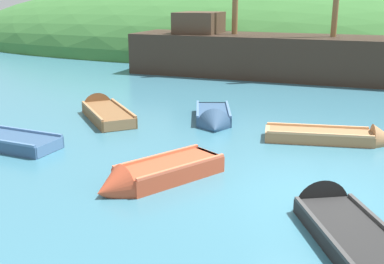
{
  "coord_description": "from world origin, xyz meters",
  "views": [
    {
      "loc": [
        0.3,
        -9.2,
        4.06
      ],
      "look_at": [
        -3.66,
        3.03,
        0.29
      ],
      "focal_mm": 43.58,
      "sensor_mm": 36.0,
      "label": 1
    }
  ],
  "objects_px": {
    "rowboat_near_dock": "(213,119)",
    "rowboat_outer_left": "(104,113)",
    "sailing_ship": "(273,61)",
    "rowboat_outer_right": "(339,225)",
    "rowboat_center": "(154,177)",
    "rowboat_portside": "(339,139)"
  },
  "relations": [
    {
      "from": "rowboat_outer_right",
      "to": "rowboat_center",
      "type": "xyz_separation_m",
      "value": [
        -4.01,
        0.97,
        0.06
      ]
    },
    {
      "from": "sailing_ship",
      "to": "rowboat_center",
      "type": "distance_m",
      "value": 15.35
    },
    {
      "from": "rowboat_near_dock",
      "to": "rowboat_outer_left",
      "type": "distance_m",
      "value": 3.91
    },
    {
      "from": "sailing_ship",
      "to": "rowboat_portside",
      "type": "bearing_deg",
      "value": -69.43
    },
    {
      "from": "rowboat_center",
      "to": "rowboat_near_dock",
      "type": "bearing_deg",
      "value": -146.46
    },
    {
      "from": "rowboat_portside",
      "to": "rowboat_outer_left",
      "type": "relative_size",
      "value": 1.11
    },
    {
      "from": "rowboat_near_dock",
      "to": "sailing_ship",
      "type": "bearing_deg",
      "value": 159.98
    },
    {
      "from": "rowboat_near_dock",
      "to": "rowboat_outer_left",
      "type": "relative_size",
      "value": 0.9
    },
    {
      "from": "rowboat_center",
      "to": "sailing_ship",
      "type": "bearing_deg",
      "value": -149.03
    },
    {
      "from": "rowboat_outer_right",
      "to": "rowboat_near_dock",
      "type": "height_order",
      "value": "rowboat_near_dock"
    },
    {
      "from": "rowboat_outer_right",
      "to": "sailing_ship",
      "type": "bearing_deg",
      "value": -12.92
    },
    {
      "from": "rowboat_near_dock",
      "to": "rowboat_center",
      "type": "bearing_deg",
      "value": -16.05
    },
    {
      "from": "rowboat_portside",
      "to": "rowboat_outer_left",
      "type": "bearing_deg",
      "value": 167.75
    },
    {
      "from": "rowboat_outer_right",
      "to": "rowboat_near_dock",
      "type": "bearing_deg",
      "value": 7.32
    },
    {
      "from": "rowboat_outer_right",
      "to": "rowboat_portside",
      "type": "xyz_separation_m",
      "value": [
        -0.09,
        5.46,
        0.01
      ]
    },
    {
      "from": "rowboat_near_dock",
      "to": "rowboat_outer_right",
      "type": "bearing_deg",
      "value": 15.59
    },
    {
      "from": "rowboat_portside",
      "to": "rowboat_center",
      "type": "xyz_separation_m",
      "value": [
        -3.91,
        -4.49,
        0.04
      ]
    },
    {
      "from": "rowboat_near_dock",
      "to": "rowboat_outer_left",
      "type": "height_order",
      "value": "rowboat_outer_left"
    },
    {
      "from": "sailing_ship",
      "to": "rowboat_portside",
      "type": "distance_m",
      "value": 11.42
    },
    {
      "from": "sailing_ship",
      "to": "rowboat_outer_left",
      "type": "xyz_separation_m",
      "value": [
        -4.39,
        -10.25,
        -0.7
      ]
    },
    {
      "from": "sailing_ship",
      "to": "rowboat_outer_right",
      "type": "xyz_separation_m",
      "value": [
        3.62,
        -16.3,
        -0.74
      ]
    },
    {
      "from": "sailing_ship",
      "to": "rowboat_center",
      "type": "height_order",
      "value": "sailing_ship"
    }
  ]
}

